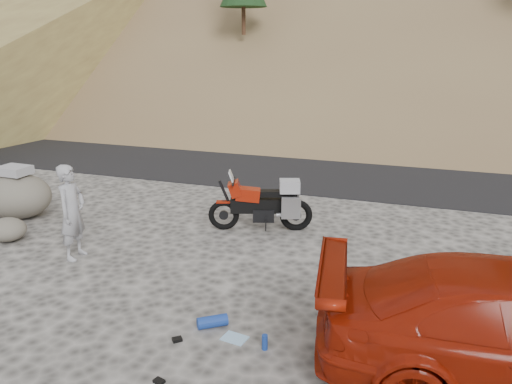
% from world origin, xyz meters
% --- Properties ---
extents(ground, '(140.00, 140.00, 0.00)m').
position_xyz_m(ground, '(0.00, 0.00, 0.00)').
color(ground, '#3E3C39').
rests_on(ground, ground).
extents(road, '(120.00, 7.00, 0.05)m').
position_xyz_m(road, '(0.00, 9.00, 0.00)').
color(road, black).
rests_on(road, ground).
extents(motorcycle, '(2.18, 1.06, 1.34)m').
position_xyz_m(motorcycle, '(0.61, 2.76, 0.57)').
color(motorcycle, black).
rests_on(motorcycle, ground).
extents(man, '(0.48, 0.69, 1.81)m').
position_xyz_m(man, '(-2.33, 0.24, 0.00)').
color(man, '#9A9A9F').
rests_on(man, ground).
extents(boulder, '(1.86, 1.69, 1.21)m').
position_xyz_m(boulder, '(-5.05, 1.70, 0.53)').
color(boulder, '#5C574F').
rests_on(boulder, ground).
extents(small_rock, '(0.94, 0.89, 0.47)m').
position_xyz_m(small_rock, '(-4.21, 0.47, 0.24)').
color(small_rock, '#5C574F').
rests_on(small_rock, ground).
extents(gear_blue_mat, '(0.45, 0.40, 0.17)m').
position_xyz_m(gear_blue_mat, '(1.09, -1.16, 0.09)').
color(gear_blue_mat, navy).
rests_on(gear_blue_mat, ground).
extents(gear_bottle, '(0.10, 0.10, 0.22)m').
position_xyz_m(gear_bottle, '(1.96, -1.43, 0.11)').
color(gear_bottle, navy).
rests_on(gear_bottle, ground).
extents(gear_funnel, '(0.17, 0.17, 0.18)m').
position_xyz_m(gear_funnel, '(3.15, -1.46, 0.09)').
color(gear_funnel, red).
rests_on(gear_funnel, ground).
extents(gear_glove_a, '(0.15, 0.12, 0.04)m').
position_xyz_m(gear_glove_a, '(0.97, -2.49, 0.02)').
color(gear_glove_a, black).
rests_on(gear_glove_a, ground).
extents(gear_glove_b, '(0.16, 0.16, 0.04)m').
position_xyz_m(gear_glove_b, '(0.77, -1.64, 0.02)').
color(gear_glove_b, black).
rests_on(gear_glove_b, ground).
extents(gear_blue_cloth, '(0.37, 0.30, 0.01)m').
position_xyz_m(gear_blue_cloth, '(1.49, -1.33, 0.01)').
color(gear_blue_cloth, '#90BDE0').
rests_on(gear_blue_cloth, ground).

